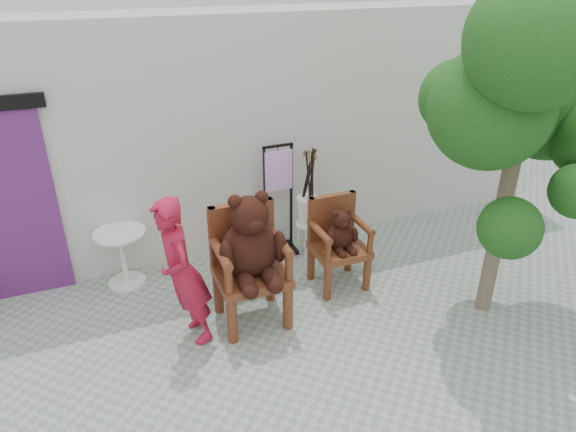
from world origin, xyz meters
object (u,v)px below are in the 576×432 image
object	(u,v)px
person	(183,273)
chair_small	(338,237)
chair_big	(250,250)
cafe_table	(122,251)
display_stand	(278,213)
stool_bucket	(308,210)
tree	(522,100)

from	to	relation	value
person	chair_small	bearing A→B (deg)	94.40
chair_big	person	size ratio (longest dim) A/B	0.94
cafe_table	display_stand	size ratio (longest dim) A/B	0.47
chair_small	person	xyz separation A→B (m)	(-1.89, -0.38, 0.18)
stool_bucket	cafe_table	bearing A→B (deg)	176.08
chair_big	chair_small	size ratio (longest dim) A/B	1.39
display_stand	stool_bucket	distance (m)	0.39
person	display_stand	distance (m)	1.98
cafe_table	person	bearing A→B (deg)	-69.25
chair_small	display_stand	bearing A→B (deg)	113.79
chair_big	stool_bucket	size ratio (longest dim) A/B	1.04
chair_big	display_stand	xyz separation A→B (m)	(0.77, 1.21, -0.28)
display_stand	cafe_table	bearing A→B (deg)	178.75
person	display_stand	world-z (taller)	person
chair_big	chair_small	distance (m)	1.23
stool_bucket	chair_big	bearing A→B (deg)	-136.83
chair_small	stool_bucket	bearing A→B (deg)	93.97
chair_big	stool_bucket	distance (m)	1.55
chair_small	tree	size ratio (longest dim) A/B	0.31
person	cafe_table	size ratio (longest dim) A/B	2.28
person	cafe_table	distance (m)	1.43
display_stand	stool_bucket	size ratio (longest dim) A/B	1.04
chair_big	stool_bucket	bearing A→B (deg)	43.17
chair_small	stool_bucket	distance (m)	0.76
stool_bucket	person	bearing A→B (deg)	-148.33
person	display_stand	size ratio (longest dim) A/B	1.06
cafe_table	chair_small	bearing A→B (deg)	-21.08
chair_big	display_stand	distance (m)	1.46
person	display_stand	xyz separation A→B (m)	(1.49, 1.29, -0.22)
chair_big	cafe_table	xyz separation A→B (m)	(-1.21, 1.21, -0.42)
chair_big	tree	distance (m)	2.97
person	cafe_table	bearing A→B (deg)	-166.09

